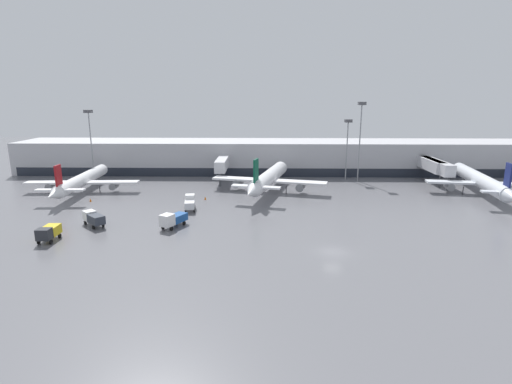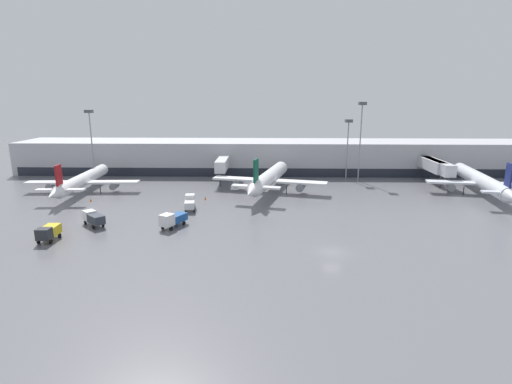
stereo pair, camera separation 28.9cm
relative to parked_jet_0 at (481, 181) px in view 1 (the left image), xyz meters
name	(u,v)px [view 1 (the left image)]	position (x,y,z in m)	size (l,w,h in m)	color
ground_plane	(333,252)	(-38.71, -35.18, -3.10)	(320.00, 320.00, 0.00)	slate
terminal_building	(299,157)	(-38.49, 26.62, 1.39)	(160.00, 31.96, 9.00)	#B2B2B7
parked_jet_0	(481,181)	(0.00, 0.00, 0.00)	(23.20, 37.42, 9.15)	silver
parked_jet_1	(269,178)	(-47.53, 0.94, 0.19)	(26.43, 34.01, 9.36)	white
parked_jet_2	(82,180)	(-90.17, -0.27, -0.27)	(25.60, 32.87, 8.25)	white
service_truck_0	(49,232)	(-81.33, -31.61, -1.67)	(2.16, 4.33, 2.39)	gold
service_truck_1	(94,218)	(-77.52, -24.25, -1.68)	(5.00, 4.87, 2.36)	#2D333D
service_truck_2	(173,219)	(-63.87, -24.73, -1.64)	(4.11, 5.63, 2.64)	#19478C
service_truck_3	(190,203)	(-62.92, -14.16, -1.60)	(2.40, 4.77, 2.81)	silver
traffic_cone_0	(44,228)	(-85.07, -26.31, -2.78)	(0.37, 0.37, 0.65)	orange
traffic_cone_2	(205,198)	(-61.14, -6.10, -2.75)	(0.45, 0.45, 0.71)	orange
traffic_cone_3	(90,200)	(-85.04, -8.18, -2.76)	(0.42, 0.42, 0.69)	orange
apron_light_mast_0	(361,120)	(-24.20, 13.96, 12.62)	(1.80, 1.80, 20.19)	gray
apron_light_mast_2	(348,131)	(-26.85, 16.48, 9.55)	(1.80, 1.80, 15.75)	gray
apron_light_mast_3	(89,124)	(-94.66, 16.77, 11.19)	(1.80, 1.80, 18.09)	gray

